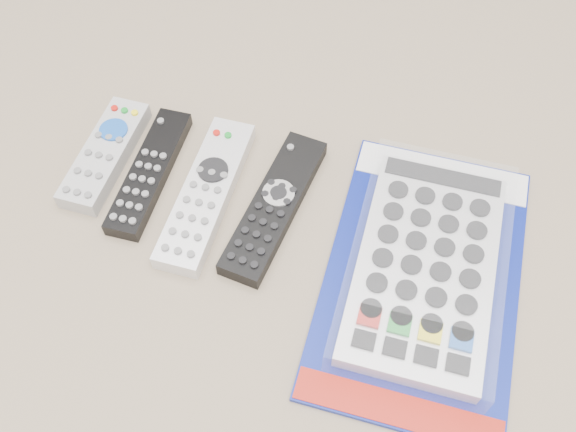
% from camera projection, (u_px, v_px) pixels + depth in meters
% --- Properties ---
extents(remote_small_grey, '(0.06, 0.17, 0.03)m').
position_uv_depth(remote_small_grey, '(105.00, 154.00, 0.81)').
color(remote_small_grey, '#A7A7A9').
rests_on(remote_small_grey, ground).
extents(remote_slim_black, '(0.04, 0.19, 0.02)m').
position_uv_depth(remote_slim_black, '(149.00, 172.00, 0.79)').
color(remote_slim_black, black).
rests_on(remote_slim_black, ground).
extents(remote_silver_dvd, '(0.06, 0.22, 0.03)m').
position_uv_depth(remote_silver_dvd, '(206.00, 193.00, 0.77)').
color(remote_silver_dvd, silver).
rests_on(remote_silver_dvd, ground).
extents(remote_large_black, '(0.08, 0.22, 0.02)m').
position_uv_depth(remote_large_black, '(274.00, 206.00, 0.76)').
color(remote_large_black, black).
rests_on(remote_large_black, ground).
extents(jumbo_remote_packaged, '(0.22, 0.35, 0.05)m').
position_uv_depth(jumbo_remote_packaged, '(426.00, 266.00, 0.71)').
color(jumbo_remote_packaged, navy).
rests_on(jumbo_remote_packaged, ground).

